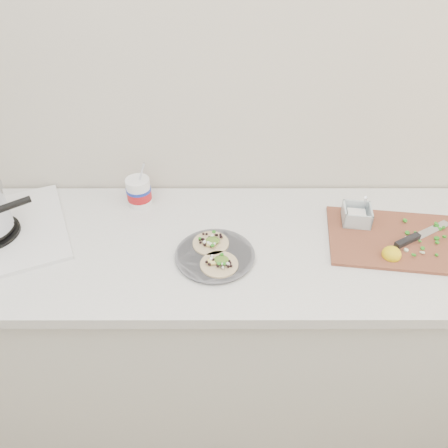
{
  "coord_description": "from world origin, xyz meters",
  "views": [
    {
      "loc": [
        0.24,
        0.29,
        1.89
      ],
      "look_at": [
        0.25,
        1.44,
        0.96
      ],
      "focal_mm": 35.0,
      "sensor_mm": 36.0,
      "label": 1
    }
  ],
  "objects": [
    {
      "name": "tub",
      "position": [
        -0.07,
        1.64,
        0.97
      ],
      "size": [
        0.09,
        0.09,
        0.21
      ],
      "rotation": [
        0.0,
        0.0,
        -0.14
      ],
      "color": "white",
      "rests_on": "counter"
    },
    {
      "name": "taco_plate",
      "position": [
        0.22,
        1.34,
        0.92
      ],
      "size": [
        0.26,
        0.26,
        0.04
      ],
      "rotation": [
        0.0,
        0.0,
        0.02
      ],
      "color": "#525359",
      "rests_on": "counter"
    },
    {
      "name": "counter",
      "position": [
        0.0,
        1.43,
        0.45
      ],
      "size": [
        2.44,
        0.66,
        0.9
      ],
      "color": "silver",
      "rests_on": "ground"
    },
    {
      "name": "cutboard",
      "position": [
        0.83,
        1.43,
        0.92
      ],
      "size": [
        0.48,
        0.36,
        0.07
      ],
      "rotation": [
        0.0,
        0.0,
        -0.13
      ],
      "color": "brown",
      "rests_on": "counter"
    }
  ]
}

